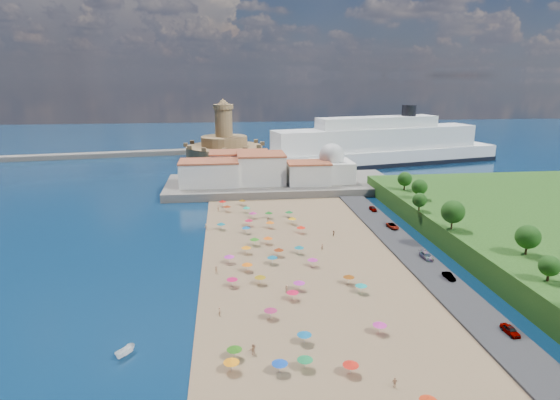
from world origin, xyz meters
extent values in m
plane|color=#071938|center=(0.00, 0.00, 0.00)|extent=(700.00, 700.00, 0.00)
cube|color=#59544C|center=(10.00, 73.00, 1.50)|extent=(90.00, 36.00, 3.00)
cube|color=#59544C|center=(-12.00, 108.00, 1.20)|extent=(18.00, 70.00, 2.40)
cube|color=#59544C|center=(-110.00, 153.00, 1.30)|extent=(199.03, 34.77, 2.60)
cube|color=silver|center=(-18.00, 69.00, 7.50)|extent=(22.00, 14.00, 9.00)
cube|color=silver|center=(2.00, 71.00, 8.50)|extent=(18.00, 16.00, 11.00)
cube|color=silver|center=(20.00, 67.00, 7.00)|extent=(16.00, 12.00, 8.00)
cube|color=silver|center=(-6.00, 83.00, 8.00)|extent=(24.00, 14.00, 10.00)
cube|color=silver|center=(30.00, 71.00, 7.00)|extent=(16.00, 16.00, 8.00)
sphere|color=silver|center=(30.00, 71.00, 13.00)|extent=(10.00, 10.00, 10.00)
cylinder|color=silver|center=(30.00, 71.00, 16.80)|extent=(1.20, 1.20, 1.60)
cylinder|color=#9A7A4D|center=(-12.00, 138.00, 4.00)|extent=(40.00, 40.00, 8.00)
cylinder|color=#9A7A4D|center=(-12.00, 138.00, 10.50)|extent=(24.00, 24.00, 5.00)
cylinder|color=#9A7A4D|center=(-12.00, 138.00, 20.00)|extent=(9.00, 9.00, 14.00)
cylinder|color=#9A7A4D|center=(-12.00, 138.00, 28.20)|extent=(10.40, 10.40, 2.40)
cone|color=#9A7A4D|center=(-12.00, 138.00, 30.90)|extent=(6.00, 6.00, 3.00)
cube|color=black|center=(63.50, 117.49, 1.08)|extent=(135.75, 49.58, 2.17)
cube|color=white|center=(63.50, 117.49, 4.01)|extent=(134.69, 48.96, 8.02)
cube|color=white|center=(63.50, 117.49, 13.37)|extent=(107.83, 39.52, 10.69)
cube|color=white|center=(63.50, 117.49, 21.39)|extent=(63.60, 26.09, 5.35)
cylinder|color=black|center=(80.88, 121.47, 26.74)|extent=(7.13, 7.13, 5.35)
cylinder|color=gray|center=(-11.09, -15.96, 1.25)|extent=(0.07, 0.07, 2.00)
cone|color=#C30F4E|center=(-11.09, -15.96, 2.15)|extent=(2.50, 2.50, 0.60)
cylinder|color=gray|center=(2.76, -19.33, 1.25)|extent=(0.07, 0.07, 2.00)
cone|color=#BB28A8|center=(2.76, -19.33, 2.15)|extent=(2.50, 2.50, 0.60)
cylinder|color=gray|center=(5.98, 1.03, 1.25)|extent=(0.07, 0.07, 2.00)
cone|color=#0D6A7D|center=(5.98, 1.03, 2.15)|extent=(2.50, 2.50, 0.60)
cylinder|color=gray|center=(-5.10, -15.60, 1.25)|extent=(0.07, 0.07, 2.00)
cone|color=#9D780E|center=(-5.10, -15.60, 2.15)|extent=(2.50, 2.50, 0.60)
cylinder|color=gray|center=(-6.48, 18.32, 1.25)|extent=(0.07, 0.07, 2.00)
cone|color=#0B5A98|center=(-6.48, 18.32, 2.15)|extent=(2.50, 2.50, 0.60)
cylinder|color=gray|center=(13.97, -37.76, 1.25)|extent=(0.07, 0.07, 2.00)
cone|color=#C92B97|center=(13.97, -37.76, 2.15)|extent=(2.50, 2.50, 0.60)
cylinder|color=gray|center=(9.02, 16.70, 1.25)|extent=(0.07, 0.07, 2.00)
cone|color=#FF1E0B|center=(9.02, 16.70, 2.15)|extent=(2.50, 2.50, 0.60)
cylinder|color=gray|center=(-4.57, -46.82, 1.25)|extent=(0.07, 0.07, 2.00)
cone|color=#0E42B8|center=(-4.57, -46.82, 2.15)|extent=(2.50, 2.50, 0.60)
cylinder|color=gray|center=(0.76, -23.57, 1.25)|extent=(0.07, 0.07, 2.00)
cone|color=red|center=(0.76, -23.57, 2.15)|extent=(2.50, 2.50, 0.60)
cylinder|color=gray|center=(0.72, -0.01, 1.25)|extent=(0.07, 0.07, 2.00)
cone|color=maroon|center=(0.72, -0.01, 2.15)|extent=(2.50, 2.50, 0.60)
cylinder|color=gray|center=(-3.65, 32.63, 1.25)|extent=(0.07, 0.07, 2.00)
cone|color=#BC287C|center=(-3.65, 32.63, 2.15)|extent=(2.50, 2.50, 0.60)
cylinder|color=gray|center=(-0.64, -46.29, 1.25)|extent=(0.07, 0.07, 2.00)
cone|color=#167D3F|center=(-0.64, -46.29, 2.15)|extent=(2.50, 2.50, 0.60)
cylinder|color=gray|center=(15.21, -22.17, 1.25)|extent=(0.07, 0.07, 2.00)
cone|color=#109B97|center=(15.21, -22.17, 2.15)|extent=(2.50, 2.50, 0.60)
cylinder|color=gray|center=(-5.37, 25.09, 1.25)|extent=(0.07, 0.07, 2.00)
cone|color=red|center=(-5.37, 25.09, 2.15)|extent=(2.50, 2.50, 0.60)
cylinder|color=gray|center=(0.45, -39.31, 1.25)|extent=(0.07, 0.07, 2.00)
cone|color=#0C629E|center=(0.45, -39.31, 2.15)|extent=(2.50, 2.50, 0.60)
cylinder|color=gray|center=(7.77, 32.37, 1.25)|extent=(0.07, 0.07, 2.00)
cone|color=#136D28|center=(7.77, 32.37, 2.15)|extent=(2.50, 2.50, 0.60)
cylinder|color=gray|center=(7.81, 25.35, 1.25)|extent=(0.07, 0.07, 2.00)
cone|color=#EBA40C|center=(7.81, 25.35, 2.15)|extent=(2.50, 2.50, 0.60)
cylinder|color=gray|center=(7.90, -7.30, 1.25)|extent=(0.07, 0.07, 2.00)
cone|color=#C12999|center=(7.90, -7.30, 2.15)|extent=(2.50, 2.50, 0.60)
cylinder|color=gray|center=(-1.37, -4.73, 1.25)|extent=(0.07, 0.07, 2.00)
cone|color=#0E6185|center=(-1.37, -4.73, 2.15)|extent=(2.50, 2.50, 0.60)
cylinder|color=gray|center=(5.92, -48.43, 1.25)|extent=(0.07, 0.07, 2.00)
cone|color=red|center=(5.92, -48.43, 2.15)|extent=(2.50, 2.50, 0.60)
cylinder|color=gray|center=(-6.39, 48.22, 1.25)|extent=(0.07, 0.07, 2.00)
cone|color=#81520B|center=(-6.39, 48.22, 2.15)|extent=(2.50, 2.50, 0.60)
cylinder|color=gray|center=(-11.78, -45.63, 1.25)|extent=(0.07, 0.07, 2.00)
cone|color=orange|center=(-11.78, -45.63, 2.15)|extent=(2.50, 2.50, 0.60)
cylinder|color=gray|center=(-11.25, -42.28, 1.25)|extent=(0.07, 0.07, 2.00)
cone|color=#286B13|center=(-11.25, -42.28, 2.15)|extent=(2.50, 2.50, 0.60)
cylinder|color=gray|center=(-7.21, 2.51, 1.25)|extent=(0.07, 0.07, 2.00)
cone|color=orange|center=(-7.21, 2.51, 2.15)|extent=(2.50, 2.50, 0.60)
cylinder|color=gray|center=(-5.38, 38.94, 1.25)|extent=(0.07, 0.07, 2.00)
cone|color=#119D79|center=(-5.38, 38.94, 2.15)|extent=(2.50, 2.50, 0.60)
cylinder|color=gray|center=(-13.14, 47.82, 1.25)|extent=(0.07, 0.07, 2.00)
cone|color=red|center=(-13.14, 47.82, 2.15)|extent=(2.50, 2.50, 0.60)
cylinder|color=gray|center=(-1.15, 8.84, 1.25)|extent=(0.07, 0.07, 2.00)
cone|color=#FB5A0B|center=(-1.15, 8.84, 2.15)|extent=(2.50, 2.50, 0.60)
cylinder|color=gray|center=(-7.52, -8.35, 1.25)|extent=(0.07, 0.07, 2.00)
cone|color=orange|center=(-7.52, -8.35, 2.15)|extent=(2.50, 2.50, 0.60)
cylinder|color=gray|center=(-11.65, 41.13, 1.25)|extent=(0.07, 0.07, 2.00)
cone|color=maroon|center=(-11.65, 41.13, 2.15)|extent=(2.50, 2.50, 0.60)
cylinder|color=gray|center=(-11.54, -3.02, 1.25)|extent=(0.07, 0.07, 2.00)
cone|color=#BF29AE|center=(-11.54, -3.02, 2.15)|extent=(2.50, 2.50, 0.60)
cylinder|color=gray|center=(-4.78, 8.37, 1.25)|extent=(0.07, 0.07, 2.00)
cone|color=#257C16|center=(-4.78, 8.37, 2.15)|extent=(2.50, 2.50, 0.60)
cylinder|color=gray|center=(1.32, 32.30, 1.25)|extent=(0.07, 0.07, 2.00)
cone|color=#136D18|center=(1.32, 32.30, 2.15)|extent=(2.50, 2.50, 0.60)
cylinder|color=gray|center=(13.82, -17.67, 1.25)|extent=(0.07, 0.07, 2.00)
cone|color=#833E0B|center=(13.82, -17.67, 2.15)|extent=(2.50, 2.50, 0.60)
cylinder|color=gray|center=(-4.33, -30.38, 1.25)|extent=(0.07, 0.07, 2.00)
cone|color=#9B2150|center=(-4.33, -30.38, 2.15)|extent=(2.50, 2.50, 0.60)
cone|color=red|center=(14.10, -57.37, 2.15)|extent=(2.50, 2.50, 0.60)
cylinder|color=gray|center=(0.73, 22.34, 1.25)|extent=(0.07, 0.07, 2.00)
cone|color=orange|center=(0.73, 22.34, 2.15)|extent=(2.50, 2.50, 0.60)
cylinder|color=gray|center=(-13.54, 22.58, 1.25)|extent=(0.07, 0.07, 2.00)
cone|color=#0D6979|center=(-13.54, 22.58, 2.15)|extent=(2.50, 2.50, 0.60)
imported|color=tan|center=(11.48, -52.09, 1.06)|extent=(1.00, 0.53, 1.62)
imported|color=tan|center=(-13.65, -28.32, 1.15)|extent=(0.45, 0.67, 1.80)
imported|color=tan|center=(12.25, 2.77, 1.12)|extent=(0.73, 0.59, 1.74)
imported|color=tan|center=(17.64, 12.95, 1.16)|extent=(1.20, 1.75, 1.81)
imported|color=tan|center=(-14.64, -8.63, 1.11)|extent=(1.01, 0.89, 1.72)
imported|color=tan|center=(-8.24, -41.34, 1.15)|extent=(1.58, 1.53, 1.80)
imported|color=tan|center=(-14.58, 41.85, 1.09)|extent=(0.93, 1.04, 1.69)
imported|color=tan|center=(0.62, 27.28, 1.19)|extent=(1.06, 1.14, 1.87)
imported|color=tan|center=(-0.01, -20.28, 1.13)|extent=(1.00, 1.00, 1.76)
imported|color=tan|center=(-17.90, 23.24, 1.11)|extent=(1.27, 1.16, 1.71)
imported|color=white|center=(-28.69, -39.24, 0.76)|extent=(3.48, 4.10, 1.53)
imported|color=gray|center=(36.00, 35.05, 1.42)|extent=(1.77, 4.26, 1.44)
imported|color=gray|center=(36.00, -18.59, 1.33)|extent=(1.63, 3.93, 1.27)
imported|color=gray|center=(36.00, -41.26, 1.41)|extent=(1.86, 4.22, 1.41)
imported|color=gray|center=(36.00, 16.68, 1.38)|extent=(2.80, 5.12, 1.36)
imported|color=gray|center=(36.00, -6.85, 1.42)|extent=(2.32, 5.10, 1.45)
cylinder|color=#382314|center=(48.22, -32.74, 7.11)|extent=(0.50, 0.50, 2.21)
sphere|color=#14380F|center=(48.22, -32.74, 9.10)|extent=(3.98, 3.98, 3.98)
cylinder|color=#382314|center=(52.59, -19.57, 7.45)|extent=(0.50, 0.50, 2.91)
sphere|color=#14380F|center=(52.59, -19.57, 10.07)|extent=(5.24, 5.24, 5.24)
cylinder|color=#382314|center=(44.75, -1.02, 7.63)|extent=(0.50, 0.50, 3.26)
sphere|color=#14380F|center=(44.75, -1.02, 10.57)|extent=(5.87, 5.87, 5.87)
cylinder|color=#382314|center=(43.27, 15.94, 7.14)|extent=(0.50, 0.50, 2.27)
sphere|color=#14380F|center=(43.27, 15.94, 9.18)|extent=(4.09, 4.09, 4.09)
cylinder|color=#382314|center=(48.63, 28.85, 7.38)|extent=(0.50, 0.50, 2.75)
sphere|color=#14380F|center=(48.63, 28.85, 9.85)|extent=(4.95, 4.95, 4.95)
cylinder|color=#382314|center=(48.49, 40.79, 7.36)|extent=(0.50, 0.50, 2.72)
sphere|color=#14380F|center=(48.49, 40.79, 9.81)|extent=(4.90, 4.90, 4.90)
camera|label=1|loc=(-11.78, -107.83, 43.68)|focal=30.00mm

